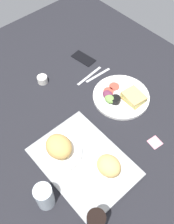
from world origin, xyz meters
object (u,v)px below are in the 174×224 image
object	(u,v)px
knife	(89,76)
bread_plate_near	(108,167)
cell_phone	(83,58)
espresso_cup	(42,79)
fork	(98,75)
bread_plate_far	(59,148)
plate_with_salad	(122,97)
drinking_glass	(44,197)
sticky_note	(155,142)
serving_tray	(84,162)

from	to	relation	value
knife	bread_plate_near	bearing A→B (deg)	50.48
bread_plate_near	cell_phone	xyz separation A→B (cm)	(61.38, -40.19, -4.54)
espresso_cup	fork	bearing A→B (deg)	-122.86
bread_plate_far	plate_with_salad	distance (cm)	45.21
drinking_glass	sticky_note	distance (cm)	56.81
cell_phone	sticky_note	world-z (taller)	cell_phone
fork	cell_phone	world-z (taller)	cell_phone
bread_plate_near	cell_phone	distance (cm)	73.50
sticky_note	serving_tray	bearing A→B (deg)	65.22
espresso_cup	plate_with_salad	bearing A→B (deg)	-147.45
serving_tray	bread_plate_near	size ratio (longest dim) A/B	2.30
fork	knife	bearing A→B (deg)	-32.96
serving_tray	bread_plate_near	world-z (taller)	bread_plate_near
serving_tray	fork	xyz separation A→B (cm)	(35.04, -42.15, -0.55)
fork	knife	xyz separation A→B (cm)	(3.00, 4.00, 0.00)
serving_tray	bread_plate_far	world-z (taller)	bread_plate_far
bread_plate_near	plate_with_salad	bearing A→B (deg)	-54.59
serving_tray	plate_with_salad	size ratio (longest dim) A/B	1.49
cell_phone	sticky_note	bearing A→B (deg)	161.37
knife	cell_phone	xyz separation A→B (cm)	(13.03, -7.05, 0.15)
bread_plate_far	sticky_note	bearing A→B (deg)	-124.07
serving_tray	bread_plate_near	xyz separation A→B (cm)	(-10.30, -5.01, 4.14)
cell_phone	drinking_glass	bearing A→B (deg)	120.84
cell_phone	espresso_cup	bearing A→B (deg)	80.37
serving_tray	drinking_glass	size ratio (longest dim) A/B	3.35
plate_with_salad	fork	xyz separation A→B (cm)	(20.65, -2.41, -1.39)
espresso_cup	knife	size ratio (longest dim) A/B	0.29
plate_with_salad	sticky_note	world-z (taller)	plate_with_salad
espresso_cup	sticky_note	xyz separation A→B (cm)	(-67.05, -16.59, -1.94)
drinking_glass	fork	size ratio (longest dim) A/B	0.79
plate_with_salad	drinking_glass	distance (cm)	65.13
fork	cell_phone	xyz separation A→B (cm)	(16.03, -3.05, 0.15)
plate_with_salad	bread_plate_far	bearing A→B (deg)	95.14
espresso_cup	knife	world-z (taller)	espresso_cup
serving_tray	knife	distance (cm)	53.88
bread_plate_near	fork	distance (cm)	58.80
plate_with_salad	knife	xyz separation A→B (cm)	(23.65, 1.59, -1.39)
cell_phone	bread_plate_far	bearing A→B (deg)	121.49
bread_plate_near	serving_tray	bearing A→B (deg)	25.94
serving_tray	fork	size ratio (longest dim) A/B	2.65
cell_phone	fork	bearing A→B (deg)	161.72
bread_plate_near	cell_phone	world-z (taller)	bread_plate_near
espresso_cup	cell_phone	world-z (taller)	espresso_cup
serving_tray	espresso_cup	distance (cm)	54.48
drinking_glass	bread_plate_near	bearing A→B (deg)	-105.11
bread_plate_far	plate_with_salad	world-z (taller)	bread_plate_far
plate_with_salad	espresso_cup	world-z (taller)	plate_with_salad
fork	knife	world-z (taller)	same
bread_plate_far	espresso_cup	size ratio (longest dim) A/B	3.48
knife	sticky_note	xyz separation A→B (cm)	(-52.92, 5.92, -0.19)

